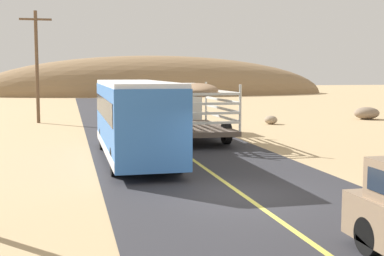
# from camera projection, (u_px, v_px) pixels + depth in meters

# --- Properties ---
(ground_plane) EXTENTS (240.00, 240.00, 0.00)m
(ground_plane) POSITION_uv_depth(u_px,v_px,m) (243.00, 196.00, 15.49)
(ground_plane) COLOR tan
(road_surface) EXTENTS (8.00, 120.00, 0.02)m
(road_surface) POSITION_uv_depth(u_px,v_px,m) (243.00, 195.00, 15.49)
(road_surface) COLOR #2D2D33
(road_surface) RESTS_ON ground
(road_centre_line) EXTENTS (0.16, 117.60, 0.00)m
(road_centre_line) POSITION_uv_depth(u_px,v_px,m) (243.00, 195.00, 15.48)
(road_centre_line) COLOR #D8CC4C
(road_centre_line) RESTS_ON road_surface
(livestock_truck) EXTENTS (2.53, 9.70, 3.02)m
(livestock_truck) POSITION_uv_depth(u_px,v_px,m) (186.00, 104.00, 30.47)
(livestock_truck) COLOR silver
(livestock_truck) RESTS_ON road_surface
(bus) EXTENTS (2.54, 10.00, 3.21)m
(bus) POSITION_uv_depth(u_px,v_px,m) (135.00, 118.00, 21.55)
(bus) COLOR #3872C6
(bus) RESTS_ON road_surface
(car_far) EXTENTS (1.90, 4.62, 1.93)m
(car_far) POSITION_uv_depth(u_px,v_px,m) (132.00, 98.00, 52.51)
(car_far) COLOR silver
(car_far) RESTS_ON road_surface
(power_pole_mid) EXTENTS (2.20, 0.24, 7.87)m
(power_pole_mid) POSITION_uv_depth(u_px,v_px,m) (37.00, 63.00, 37.22)
(power_pole_mid) COLOR brown
(power_pole_mid) RESTS_ON ground
(boulder_near_shoulder) EXTENTS (1.97, 1.64, 0.94)m
(boulder_near_shoulder) POSITION_uv_depth(u_px,v_px,m) (367.00, 113.00, 40.54)
(boulder_near_shoulder) COLOR #84705B
(boulder_near_shoulder) RESTS_ON ground
(boulder_mid_field) EXTENTS (0.89, 0.98, 0.59)m
(boulder_mid_field) POSITION_uv_depth(u_px,v_px,m) (271.00, 120.00, 36.77)
(boulder_mid_field) COLOR gray
(boulder_mid_field) RESTS_ON ground
(distant_hill) EXTENTS (57.44, 19.08, 12.49)m
(distant_hill) POSITION_uv_depth(u_px,v_px,m) (155.00, 94.00, 85.86)
(distant_hill) COLOR #8D6E4C
(distant_hill) RESTS_ON ground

